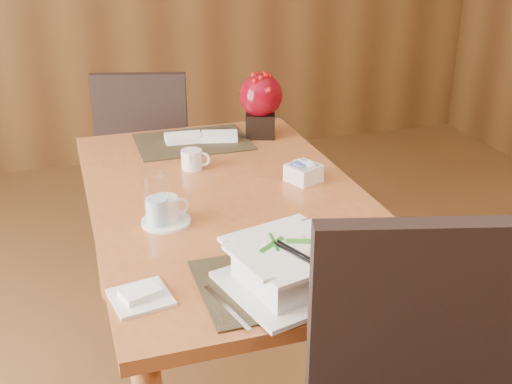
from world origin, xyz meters
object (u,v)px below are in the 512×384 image
object	(u,v)px
berry_decor	(261,101)
bread_plate	(141,298)
dining_table	(230,222)
coffee_cup	(166,212)
soup_setting	(289,268)
far_chair	(146,152)
sugar_caddy	(303,173)
creamer_jug	(192,159)
water_glass	(157,200)

from	to	relation	value
berry_decor	bread_plate	world-z (taller)	berry_decor
dining_table	coffee_cup	distance (m)	0.30
soup_setting	far_chair	distance (m)	1.68
sugar_caddy	creamer_jug	bearing A→B (deg)	146.14
dining_table	sugar_caddy	bearing A→B (deg)	8.73
dining_table	water_glass	size ratio (longest dim) A/B	8.65
water_glass	far_chair	xyz separation A→B (m)	(0.14, 1.22, -0.30)
water_glass	dining_table	bearing A→B (deg)	29.49
creamer_jug	far_chair	distance (m)	0.83
dining_table	coffee_cup	xyz separation A→B (m)	(-0.23, -0.13, 0.13)
bread_plate	far_chair	size ratio (longest dim) A/B	0.15
berry_decor	bread_plate	bearing A→B (deg)	-121.67
coffee_cup	berry_decor	world-z (taller)	berry_decor
berry_decor	bread_plate	distance (m)	1.26
water_glass	far_chair	size ratio (longest dim) A/B	0.18
dining_table	creamer_jug	xyz separation A→B (m)	(-0.06, 0.28, 0.13)
dining_table	berry_decor	world-z (taller)	berry_decor
water_glass	bread_plate	xyz separation A→B (m)	(-0.11, -0.37, -0.08)
water_glass	berry_decor	distance (m)	0.89
berry_decor	far_chair	bearing A→B (deg)	128.16
sugar_caddy	coffee_cup	bearing A→B (deg)	-161.34
dining_table	coffee_cup	size ratio (longest dim) A/B	9.95
soup_setting	water_glass	distance (m)	0.51
water_glass	berry_decor	world-z (taller)	berry_decor
dining_table	berry_decor	distance (m)	0.66
soup_setting	sugar_caddy	world-z (taller)	soup_setting
dining_table	soup_setting	bearing A→B (deg)	-90.60
bread_plate	creamer_jug	bearing A→B (deg)	69.00
sugar_caddy	bread_plate	world-z (taller)	sugar_caddy
bread_plate	water_glass	bearing A→B (deg)	73.81
sugar_caddy	far_chair	bearing A→B (deg)	111.54
coffee_cup	sugar_caddy	distance (m)	0.55
soup_setting	far_chair	xyz separation A→B (m)	(-0.12, 1.66, -0.27)
coffee_cup	far_chair	world-z (taller)	far_chair
coffee_cup	berry_decor	xyz separation A→B (m)	(0.52, 0.68, 0.11)
coffee_cup	water_glass	world-z (taller)	water_glass
creamer_jug	water_glass	bearing A→B (deg)	-90.42
creamer_jug	bread_plate	size ratio (longest dim) A/B	0.71
dining_table	berry_decor	xyz separation A→B (m)	(0.29, 0.55, 0.25)
bread_plate	far_chair	xyz separation A→B (m)	(0.25, 1.59, -0.22)
soup_setting	berry_decor	bearing A→B (deg)	61.24
sugar_caddy	far_chair	xyz separation A→B (m)	(-0.40, 1.03, -0.24)
coffee_cup	creamer_jug	xyz separation A→B (m)	(0.17, 0.41, -0.00)
coffee_cup	bread_plate	bearing A→B (deg)	-109.10
soup_setting	bread_plate	size ratio (longest dim) A/B	2.61
coffee_cup	soup_setting	bearing A→B (deg)	-63.33
water_glass	coffee_cup	bearing A→B (deg)	32.08
sugar_caddy	bread_plate	distance (m)	0.86
coffee_cup	bread_plate	world-z (taller)	coffee_cup
berry_decor	bread_plate	xyz separation A→B (m)	(-0.66, -1.07, -0.14)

